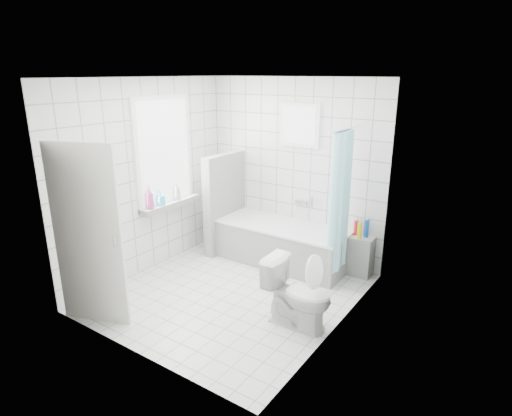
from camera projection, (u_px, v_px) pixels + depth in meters
The scene contains 19 objects.
ground at pixel (232, 292), 5.40m from camera, with size 3.00×3.00×0.00m, color white.
ceiling at pixel (228, 77), 4.61m from camera, with size 3.00×3.00×0.00m, color white.
wall_back at pixel (293, 170), 6.18m from camera, with size 2.80×0.02×2.60m, color white.
wall_front at pixel (128, 231), 3.82m from camera, with size 2.80×0.02×2.60m, color white.
wall_left at pixel (148, 178), 5.75m from camera, with size 0.02×3.00×2.60m, color white.
wall_right at pixel (342, 215), 4.25m from camera, with size 0.02×3.00×2.60m, color white.
window_left at pixel (165, 152), 5.87m from camera, with size 0.01×0.90×1.40m, color white.
window_back at pixel (299, 125), 5.90m from camera, with size 0.50×0.01×0.50m, color white.
window_sill at pixel (170, 204), 6.07m from camera, with size 0.18×1.02×0.08m, color white.
door at pixel (88, 237), 4.51m from camera, with size 0.04×0.80×2.00m, color silver.
bathtub at pixel (283, 244), 6.16m from camera, with size 1.89×0.77×0.58m.
partition_wall at pixel (225, 203), 6.52m from camera, with size 0.15×0.85×1.50m, color white.
tiled_ledge at pixel (358, 255), 5.81m from camera, with size 0.40×0.24×0.55m, color white.
toilet at pixel (298, 294), 4.60m from camera, with size 0.42×0.74×0.76m, color white.
curtain_rod at pixel (347, 129), 5.15m from camera, with size 0.02×0.02×0.80m, color silver.
shower_curtain at pixel (338, 203), 5.32m from camera, with size 0.14×0.48×1.78m, color #52EBF1, non-canonical shape.
tub_faucet at pixel (301, 202), 6.20m from camera, with size 0.18×0.06×0.06m, color silver.
sill_bottles at pixel (161, 195), 5.88m from camera, with size 0.15×0.66×0.31m.
ledge_bottles at pixel (361, 229), 5.69m from camera, with size 0.21×0.18×0.24m.
Camera 1 is at (2.95, -3.82, 2.66)m, focal length 30.00 mm.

